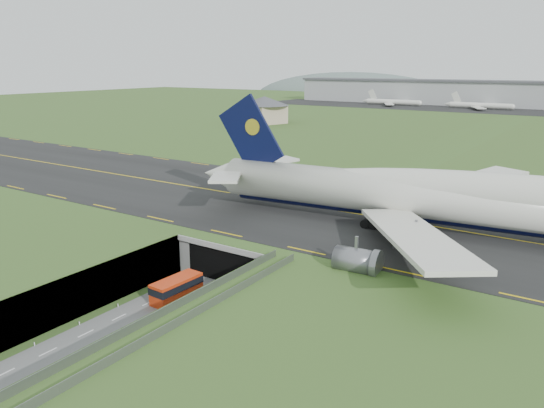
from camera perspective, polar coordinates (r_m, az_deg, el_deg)
The scene contains 10 objects.
ground at distance 73.45m, azimuth -9.50°, elevation -10.40°, with size 900.00×900.00×0.00m, color #3F5722.
airfield_deck at distance 72.23m, azimuth -9.60°, elevation -8.25°, with size 800.00×800.00×6.00m, color gray.
trench_road at distance 68.74m, azimuth -13.86°, elevation -12.40°, with size 12.00×75.00×0.20m, color slate.
taxiway at distance 96.46m, azimuth 3.78°, elevation -0.21°, with size 800.00×44.00×0.18m, color black.
tunnel_portal at distance 84.14m, azimuth -1.82°, elevation -4.42°, with size 17.00×22.30×6.00m.
guideway at distance 52.25m, azimuth -15.37°, elevation -15.23°, with size 3.00×53.00×7.05m.
jumbo_jet at distance 83.23m, azimuth 21.07°, elevation 0.29°, with size 98.39×62.36×20.72m.
shuttle_tram at distance 73.52m, azimuth -10.22°, elevation -8.97°, with size 3.21×7.63×3.06m.
service_building at distance 233.42m, azimuth -0.84°, elevation 10.35°, with size 26.47×26.47×11.72m.
cargo_terminal at distance 350.82m, azimuth 26.50°, elevation 10.49°, with size 320.00×67.00×15.60m.
Camera 1 is at (46.23, -47.92, 31.01)m, focal length 35.00 mm.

